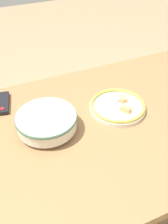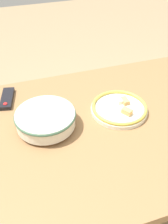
# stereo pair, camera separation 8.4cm
# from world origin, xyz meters

# --- Properties ---
(ground_plane) EXTENTS (8.00, 8.00, 0.00)m
(ground_plane) POSITION_xyz_m (0.00, 0.00, 0.00)
(ground_plane) COLOR #9E8460
(dining_table) EXTENTS (1.49, 0.89, 0.70)m
(dining_table) POSITION_xyz_m (0.00, 0.00, 0.63)
(dining_table) COLOR olive
(dining_table) RESTS_ON ground_plane
(noodle_bowl) EXTENTS (0.25, 0.25, 0.08)m
(noodle_bowl) POSITION_xyz_m (-0.19, 0.06, 0.75)
(noodle_bowl) COLOR silver
(noodle_bowl) RESTS_ON dining_table
(food_plate) EXTENTS (0.26, 0.26, 0.04)m
(food_plate) POSITION_xyz_m (0.14, 0.06, 0.72)
(food_plate) COLOR silver
(food_plate) RESTS_ON dining_table
(tv_remote) EXTENTS (0.09, 0.17, 0.02)m
(tv_remote) POSITION_xyz_m (-0.33, 0.31, 0.71)
(tv_remote) COLOR black
(tv_remote) RESTS_ON dining_table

